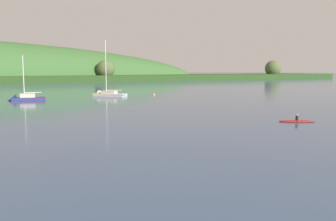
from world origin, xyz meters
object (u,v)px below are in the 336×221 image
at_px(sailboat_near_mooring, 106,95).
at_px(sailboat_midwater_white, 24,100).
at_px(canoe_with_paddler, 297,121).
at_px(mooring_buoy_midchannel, 154,95).

bearing_deg(sailboat_near_mooring, sailboat_midwater_white, 58.97).
relative_size(sailboat_near_mooring, canoe_with_paddler, 3.71).
relative_size(sailboat_midwater_white, canoe_with_paddler, 2.69).
bearing_deg(mooring_buoy_midchannel, canoe_with_paddler, -102.00).
xyz_separation_m(canoe_with_paddler, mooring_buoy_midchannel, (9.64, 45.37, -0.10)).
relative_size(canoe_with_paddler, mooring_buoy_midchannel, 4.39).
bearing_deg(canoe_with_paddler, mooring_buoy_midchannel, 116.98).
bearing_deg(sailboat_near_mooring, canoe_with_paddler, 145.27).
relative_size(sailboat_near_mooring, mooring_buoy_midchannel, 16.30).
height_order(sailboat_near_mooring, mooring_buoy_midchannel, sailboat_near_mooring).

